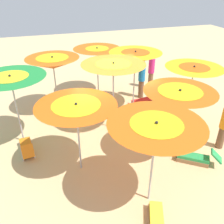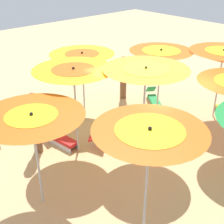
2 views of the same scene
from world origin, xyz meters
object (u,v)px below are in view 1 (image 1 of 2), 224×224
lounger_1 (157,223)px  beach_umbrella_2 (156,131)px  beachgoer_0 (224,125)px  beach_umbrella_6 (97,52)px  lounger_2 (27,148)px  lounger_3 (144,100)px  beach_umbrella_1 (77,111)px  beach_umbrella_7 (135,57)px  beach_umbrella_8 (194,71)px  beach_ball (128,131)px  beachgoer_1 (142,78)px  lounger_4 (196,157)px  beachgoer_2 (151,71)px  beach_umbrella_0 (11,82)px  beach_umbrella_3 (53,63)px  beach_umbrella_4 (113,70)px  beach_umbrella_5 (179,96)px  lounger_0 (127,115)px

lounger_1 → beach_umbrella_2: bearing=10.2°
beachgoer_0 → beach_umbrella_6: bearing=48.9°
lounger_2 → lounger_3: 5.37m
beach_umbrella_1 → beach_umbrella_7: beach_umbrella_7 is taller
beach_umbrella_1 → beach_umbrella_8: size_ratio=0.99×
beach_umbrella_7 → beach_umbrella_6: bearing=31.1°
beach_umbrella_8 → beach_ball: beach_umbrella_8 is taller
beachgoer_1 → beach_umbrella_2: bearing=-47.4°
lounger_3 → beachgoer_0: 3.83m
lounger_4 → beachgoer_1: 4.77m
beachgoer_2 → beach_umbrella_0: bearing=76.1°
beach_umbrella_8 → beachgoer_0: bearing=-177.9°
beach_umbrella_1 → beachgoer_0: bearing=-94.7°
beach_umbrella_0 → lounger_2: size_ratio=2.02×
beachgoer_0 → beach_umbrella_3: bearing=70.5°
beach_umbrella_7 → beach_ball: size_ratio=8.13×
beach_umbrella_4 → lounger_1: bearing=175.6°
beach_umbrella_8 → beachgoer_1: size_ratio=1.23×
beachgoer_2 → beach_ball: bearing=105.6°
beach_umbrella_6 → lounger_4: 6.16m
beach_umbrella_6 → lounger_1: beach_umbrella_6 is taller
lounger_4 → beach_umbrella_2: bearing=59.3°
beachgoer_0 → beachgoer_1: beachgoer_1 is taller
beach_umbrella_1 → beach_umbrella_3: beach_umbrella_3 is taller
beach_umbrella_2 → beach_umbrella_3: 5.60m
beach_umbrella_1 → lounger_3: 5.03m
beach_umbrella_3 → beach_ball: bearing=-138.7°
beach_umbrella_6 → beachgoer_0: beach_umbrella_6 is taller
beach_umbrella_2 → lounger_3: size_ratio=1.76×
beach_umbrella_1 → lounger_4: (-0.81, -3.40, -1.75)m
lounger_1 → lounger_4: size_ratio=1.09×
beach_umbrella_3 → lounger_3: bearing=-97.3°
beach_umbrella_6 → lounger_4: size_ratio=1.85×
beach_ball → beach_umbrella_0: bearing=79.1°
beach_umbrella_7 → beachgoer_1: beach_umbrella_7 is taller
beach_umbrella_6 → beach_umbrella_4: bearing=176.0°
beach_umbrella_5 → beach_umbrella_2: bearing=134.3°
beach_umbrella_2 → beach_umbrella_0: bearing=41.0°
beach_umbrella_1 → beach_umbrella_2: 2.19m
beach_umbrella_0 → beach_umbrella_4: (-0.09, -3.21, 0.08)m
beach_umbrella_0 → beach_umbrella_6: 4.52m
beach_umbrella_8 → lounger_0: bearing=73.7°
beach_ball → beach_umbrella_4: bearing=31.6°
lounger_3 → beachgoer_1: 1.01m
lounger_4 → beachgoer_0: 1.43m
beach_umbrella_4 → beach_umbrella_6: beach_umbrella_4 is taller
lounger_2 → lounger_3: size_ratio=0.91×
beach_umbrella_3 → beachgoer_0: 6.44m
lounger_1 → beachgoer_0: 4.01m
lounger_1 → lounger_3: size_ratio=1.00×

